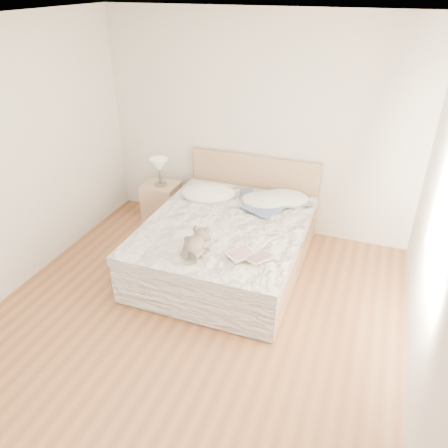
% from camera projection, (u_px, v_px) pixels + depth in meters
% --- Properties ---
extents(floor, '(4.00, 4.50, 0.00)m').
position_uv_depth(floor, '(186.00, 330.00, 4.23)').
color(floor, brown).
rests_on(floor, ground).
extents(ceiling, '(4.00, 4.50, 0.00)m').
position_uv_depth(ceiling, '(168.00, 25.00, 2.89)').
color(ceiling, white).
rests_on(ceiling, ground).
extents(wall_back, '(4.00, 0.02, 2.70)m').
position_uv_depth(wall_back, '(257.00, 128.00, 5.39)').
color(wall_back, silver).
rests_on(wall_back, ground).
extents(wall_right, '(0.02, 4.50, 2.70)m').
position_uv_depth(wall_right, '(446.00, 253.00, 2.95)').
color(wall_right, silver).
rests_on(wall_right, ground).
extents(window, '(0.02, 1.30, 1.10)m').
position_uv_depth(window, '(445.00, 220.00, 3.15)').
color(window, white).
rests_on(window, wall_right).
extents(bed, '(1.72, 2.14, 1.00)m').
position_uv_depth(bed, '(228.00, 242.00, 5.04)').
color(bed, '#A38361').
rests_on(bed, floor).
extents(nightstand, '(0.46, 0.41, 0.56)m').
position_uv_depth(nightstand, '(162.00, 203.00, 5.96)').
color(nightstand, tan).
rests_on(nightstand, floor).
extents(table_lamp, '(0.31, 0.31, 0.37)m').
position_uv_depth(table_lamp, '(159.00, 166.00, 5.66)').
color(table_lamp, '#514B46').
rests_on(table_lamp, nightstand).
extents(pillow_left, '(0.77, 0.64, 0.20)m').
position_uv_depth(pillow_left, '(208.00, 193.00, 5.40)').
color(pillow_left, white).
rests_on(pillow_left, bed).
extents(pillow_middle, '(0.61, 0.47, 0.16)m').
position_uv_depth(pillow_middle, '(264.00, 201.00, 5.22)').
color(pillow_middle, silver).
rests_on(pillow_middle, bed).
extents(pillow_right, '(0.64, 0.50, 0.17)m').
position_uv_depth(pillow_right, '(285.00, 198.00, 5.28)').
color(pillow_right, silver).
rests_on(pillow_right, bed).
extents(blouse, '(0.82, 0.84, 0.02)m').
position_uv_depth(blouse, '(268.00, 204.00, 5.15)').
color(blouse, '#3C5076').
rests_on(blouse, bed).
extents(photo_book, '(0.35, 0.24, 0.03)m').
position_uv_depth(photo_book, '(204.00, 192.00, 5.44)').
color(photo_book, white).
rests_on(photo_book, bed).
extents(childrens_book, '(0.47, 0.43, 0.03)m').
position_uv_depth(childrens_book, '(250.00, 256.00, 4.21)').
color(childrens_book, beige).
rests_on(childrens_book, bed).
extents(teddy_bear, '(0.29, 0.39, 0.19)m').
position_uv_depth(teddy_bear, '(194.00, 251.00, 4.25)').
color(teddy_bear, '#61564B').
rests_on(teddy_bear, bed).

